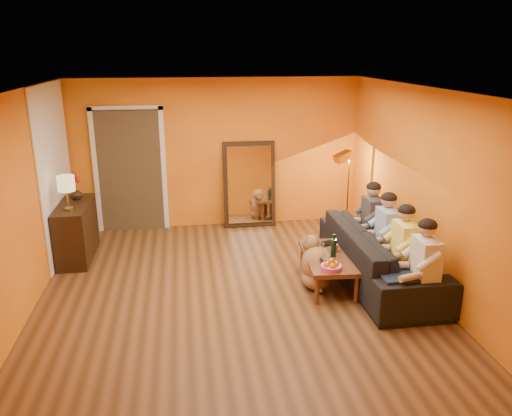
{
  "coord_description": "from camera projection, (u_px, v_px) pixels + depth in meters",
  "views": [
    {
      "loc": [
        -0.6,
        -5.84,
        3.05
      ],
      "look_at": [
        0.35,
        0.5,
        1.0
      ],
      "focal_mm": 35.0,
      "sensor_mm": 36.0,
      "label": 1
    }
  ],
  "objects": [
    {
      "name": "wine_bottle",
      "position": [
        334.0,
        246.0,
        6.58
      ],
      "size": [
        0.07,
        0.07,
        0.31
      ],
      "primitive_type": "cylinder",
      "color": "black",
      "rests_on": "coffee_table"
    },
    {
      "name": "sideboard",
      "position": [
        76.0,
        231.0,
        7.53
      ],
      "size": [
        0.44,
        1.18,
        0.85
      ],
      "primitive_type": "cube",
      "color": "black",
      "rests_on": "floor"
    },
    {
      "name": "door_jamb_left",
      "position": [
        96.0,
        172.0,
        8.46
      ],
      "size": [
        0.08,
        0.06,
        2.2
      ],
      "primitive_type": "cube",
      "color": "white",
      "rests_on": "wall_back"
    },
    {
      "name": "floor_lamp",
      "position": [
        348.0,
        195.0,
        8.32
      ],
      "size": [
        0.34,
        0.3,
        1.44
      ],
      "primitive_type": null,
      "rotation": [
        0.0,
        0.0,
        0.21
      ],
      "color": "#AF9033",
      "rests_on": "floor"
    },
    {
      "name": "fruit_bowl",
      "position": [
        331.0,
        264.0,
        6.2
      ],
      "size": [
        0.26,
        0.26,
        0.16
      ],
      "primitive_type": null,
      "color": "#D54B84",
      "rests_on": "coffee_table"
    },
    {
      "name": "white_accent",
      "position": [
        56.0,
        172.0,
        7.42
      ],
      "size": [
        0.02,
        1.9,
        2.58
      ],
      "primitive_type": "cube",
      "color": "white",
      "rests_on": "wall_left"
    },
    {
      "name": "laptop",
      "position": [
        334.0,
        244.0,
        7.02
      ],
      "size": [
        0.4,
        0.32,
        0.03
      ],
      "primitive_type": "imported",
      "rotation": [
        0.0,
        0.0,
        0.28
      ],
      "color": "black",
      "rests_on": "coffee_table"
    },
    {
      "name": "vase",
      "position": [
        76.0,
        193.0,
        7.61
      ],
      "size": [
        0.19,
        0.19,
        0.19
      ],
      "primitive_type": "imported",
      "color": "black",
      "rests_on": "sideboard"
    },
    {
      "name": "door_header",
      "position": [
        125.0,
        108.0,
        8.21
      ],
      "size": [
        1.22,
        0.06,
        0.08
      ],
      "primitive_type": "cube",
      "color": "white",
      "rests_on": "wall_back"
    },
    {
      "name": "person_far_left",
      "position": [
        424.0,
        269.0,
        5.81
      ],
      "size": [
        0.7,
        0.44,
        1.22
      ],
      "primitive_type": null,
      "color": "beige",
      "rests_on": "sofa"
    },
    {
      "name": "person_mid_right",
      "position": [
        387.0,
        235.0,
        6.84
      ],
      "size": [
        0.7,
        0.44,
        1.22
      ],
      "primitive_type": null,
      "color": "#8DABDB",
      "rests_on": "sofa"
    },
    {
      "name": "book_mid",
      "position": [
        320.0,
        260.0,
        6.45
      ],
      "size": [
        0.18,
        0.23,
        0.02
      ],
      "primitive_type": "imported",
      "rotation": [
        0.0,
        0.0,
        0.08
      ],
      "color": "#A31812",
      "rests_on": "book_lower"
    },
    {
      "name": "mirror_glass",
      "position": [
        250.0,
        185.0,
        8.81
      ],
      "size": [
        0.78,
        0.21,
        1.35
      ],
      "primitive_type": "cube",
      "rotation": [
        -0.14,
        0.0,
        0.0
      ],
      "color": "white",
      "rests_on": "mirror_frame"
    },
    {
      "name": "person_far_right",
      "position": [
        372.0,
        222.0,
        7.36
      ],
      "size": [
        0.7,
        0.44,
        1.22
      ],
      "primitive_type": null,
      "color": "#35353B",
      "rests_on": "sofa"
    },
    {
      "name": "flowers",
      "position": [
        74.0,
        178.0,
        7.53
      ],
      "size": [
        0.17,
        0.17,
        0.45
      ],
      "primitive_type": null,
      "color": "#A31812",
      "rests_on": "vase"
    },
    {
      "name": "table_lamp",
      "position": [
        67.0,
        193.0,
        7.04
      ],
      "size": [
        0.24,
        0.24,
        0.51
      ],
      "primitive_type": null,
      "color": "beige",
      "rests_on": "sideboard"
    },
    {
      "name": "book_upper",
      "position": [
        320.0,
        259.0,
        6.43
      ],
      "size": [
        0.21,
        0.25,
        0.02
      ],
      "primitive_type": "imported",
      "rotation": [
        0.0,
        0.0,
        0.28
      ],
      "color": "black",
      "rests_on": "book_mid"
    },
    {
      "name": "door_jamb_right",
      "position": [
        164.0,
        170.0,
        8.62
      ],
      "size": [
        0.08,
        0.06,
        2.2
      ],
      "primitive_type": "cube",
      "color": "white",
      "rests_on": "wall_back"
    },
    {
      "name": "tumbler",
      "position": [
        335.0,
        248.0,
        6.78
      ],
      "size": [
        0.13,
        0.13,
        0.1
      ],
      "primitive_type": "imported",
      "rotation": [
        0.0,
        0.0,
        -0.32
      ],
      "color": "#B27F3F",
      "rests_on": "coffee_table"
    },
    {
      "name": "doorway_recess",
      "position": [
        131.0,
        170.0,
        8.65
      ],
      "size": [
        1.06,
        0.3,
        2.1
      ],
      "primitive_type": "cube",
      "color": "#3F2D19",
      "rests_on": "floor"
    },
    {
      "name": "coffee_table",
      "position": [
        328.0,
        270.0,
        6.73
      ],
      "size": [
        0.71,
        1.26,
        0.42
      ],
      "primitive_type": null,
      "rotation": [
        0.0,
        0.0,
        -0.07
      ],
      "color": "brown",
      "rests_on": "floor"
    },
    {
      "name": "sofa",
      "position": [
        380.0,
        255.0,
        6.8
      ],
      "size": [
        2.53,
        0.99,
        0.74
      ],
      "primitive_type": "imported",
      "rotation": [
        0.0,
        0.0,
        1.57
      ],
      "color": "black",
      "rests_on": "floor"
    },
    {
      "name": "book_lower",
      "position": [
        319.0,
        261.0,
        6.45
      ],
      "size": [
        0.19,
        0.25,
        0.02
      ],
      "primitive_type": "imported",
      "rotation": [
        0.0,
        0.0,
        0.08
      ],
      "color": "black",
      "rests_on": "coffee_table"
    },
    {
      "name": "dog",
      "position": [
        315.0,
        261.0,
        6.63
      ],
      "size": [
        0.59,
        0.7,
        0.71
      ],
      "primitive_type": null,
      "rotation": [
        0.0,
        0.0,
        -0.4
      ],
      "color": "olive",
      "rests_on": "floor"
    },
    {
      "name": "person_mid_left",
      "position": [
        404.0,
        251.0,
        6.32
      ],
      "size": [
        0.7,
        0.44,
        1.22
      ],
      "primitive_type": null,
      "color": "#F8E652",
      "rests_on": "sofa"
    },
    {
      "name": "mirror_frame",
      "position": [
        249.0,
        184.0,
        8.84
      ],
      "size": [
        0.92,
        0.27,
        1.51
      ],
      "primitive_type": "cube",
      "rotation": [
        -0.14,
        0.0,
        0.0
      ],
      "color": "black",
      "rests_on": "floor"
    },
    {
      "name": "room_shell",
      "position": [
        231.0,
        190.0,
        6.47
      ],
      "size": [
        5.0,
        5.5,
        2.6
      ],
      "color": "brown",
      "rests_on": "ground"
    }
  ]
}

